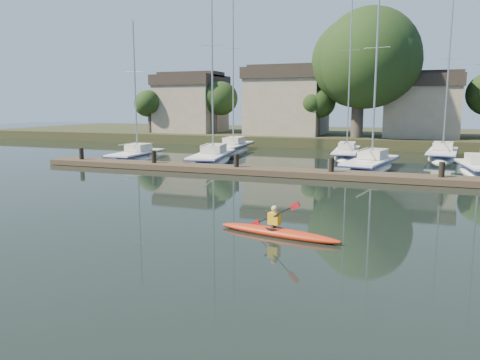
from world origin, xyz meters
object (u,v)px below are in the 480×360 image
(sailboat_4, at_px, (480,176))
(sailboat_6, at_px, (346,158))
(sailboat_7, at_px, (442,161))
(kayak, at_px, (277,231))
(sailboat_1, at_px, (212,164))
(sailboat_3, at_px, (370,172))
(dock, at_px, (282,172))
(sailboat_5, at_px, (233,153))
(sailboat_0, at_px, (136,162))

(sailboat_4, relative_size, sailboat_6, 0.79)
(sailboat_7, bearing_deg, kayak, -97.78)
(sailboat_1, height_order, sailboat_3, sailboat_1)
(dock, height_order, sailboat_3, sailboat_3)
(sailboat_1, height_order, sailboat_5, sailboat_5)
(sailboat_0, height_order, sailboat_6, sailboat_6)
(sailboat_0, bearing_deg, sailboat_6, 24.42)
(sailboat_5, bearing_deg, sailboat_0, -122.79)
(sailboat_0, distance_m, sailboat_7, 24.57)
(sailboat_6, distance_m, sailboat_7, 7.56)
(dock, xyz_separation_m, sailboat_5, (-8.31, 12.89, -0.40))
(kayak, distance_m, sailboat_6, 25.37)
(sailboat_1, bearing_deg, sailboat_5, 90.57)
(sailboat_7, bearing_deg, sailboat_5, -172.78)
(dock, relative_size, sailboat_6, 2.28)
(kayak, height_order, sailboat_4, sailboat_4)
(dock, xyz_separation_m, sailboat_0, (-13.02, 4.05, -0.40))
(sailboat_3, bearing_deg, sailboat_5, 159.21)
(sailboat_0, height_order, sailboat_1, sailboat_1)
(sailboat_0, bearing_deg, dock, -21.33)
(kayak, relative_size, sailboat_4, 0.38)
(sailboat_5, bearing_deg, kayak, -70.38)
(dock, height_order, sailboat_1, sailboat_1)
(dock, bearing_deg, kayak, -75.28)
(kayak, bearing_deg, sailboat_6, 103.35)
(kayak, relative_size, dock, 0.13)
(sailboat_5, distance_m, sailboat_6, 10.54)
(kayak, distance_m, sailboat_3, 17.94)
(sailboat_1, xyz_separation_m, sailboat_3, (11.62, 0.10, -0.00))
(sailboat_0, xyz_separation_m, sailboat_3, (17.86, 0.81, -0.01))
(sailboat_7, bearing_deg, dock, -120.31)
(sailboat_0, height_order, sailboat_7, sailboat_7)
(sailboat_4, distance_m, sailboat_7, 8.53)
(sailboat_1, distance_m, sailboat_6, 11.75)
(sailboat_0, relative_size, sailboat_4, 1.01)
(sailboat_4, height_order, sailboat_7, sailboat_7)
(sailboat_3, bearing_deg, kayak, -83.91)
(kayak, relative_size, sailboat_0, 0.37)
(dock, height_order, sailboat_6, sailboat_6)
(dock, relative_size, sailboat_1, 2.29)
(dock, distance_m, sailboat_0, 13.64)
(sailboat_4, bearing_deg, dock, -163.34)
(sailboat_4, relative_size, sailboat_5, 0.74)
(kayak, height_order, sailboat_5, sailboat_5)
(sailboat_4, height_order, sailboat_5, sailboat_5)
(dock, relative_size, sailboat_0, 2.87)
(sailboat_6, relative_size, sailboat_7, 1.09)
(sailboat_5, relative_size, sailboat_7, 1.17)
(sailboat_6, bearing_deg, dock, -103.94)
(sailboat_4, bearing_deg, sailboat_0, 175.26)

